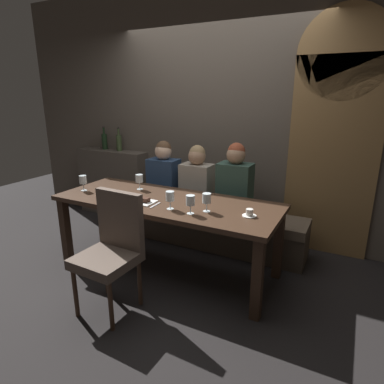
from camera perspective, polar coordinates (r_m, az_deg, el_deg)
ground at (r=3.46m, az=-4.26°, el=-13.08°), size 9.00×9.00×0.00m
back_wall_tiled at (r=4.10m, az=4.45°, el=13.62°), size 6.00×0.12×3.00m
arched_door at (r=3.72m, az=23.75°, el=9.89°), size 0.90×0.05×2.55m
back_counter at (r=4.93m, az=-13.50°, el=1.66°), size 1.10×0.28×0.95m
dining_table at (r=3.19m, az=-4.51°, el=-2.86°), size 2.20×0.84×0.74m
banquette_bench at (r=3.91m, az=1.04°, el=-5.66°), size 2.50×0.44×0.45m
chair_near_side at (r=2.73m, az=-13.77°, el=-8.94°), size 0.46×0.46×0.98m
diner_redhead at (r=3.96m, az=-4.96°, el=3.26°), size 0.36×0.24×0.74m
diner_bearded at (r=3.77m, az=0.86°, el=2.45°), size 0.36×0.24×0.72m
diner_far_end at (r=3.53m, az=7.51°, el=1.86°), size 0.36×0.24×0.78m
wine_bottle_dark_red at (r=4.93m, az=-15.04°, el=8.62°), size 0.08×0.08×0.33m
wine_bottle_pale_label at (r=4.74m, az=-12.63°, el=8.48°), size 0.08×0.08×0.33m
wine_glass_end_right at (r=2.75m, az=-0.28°, el=-1.62°), size 0.08×0.08×0.16m
wine_glass_far_right at (r=3.51m, az=-9.19°, el=2.28°), size 0.08×0.08×0.16m
wine_glass_center_back at (r=3.60m, az=-18.52°, el=2.00°), size 0.08×0.08×0.16m
wine_glass_far_left at (r=2.87m, az=-3.87°, el=-0.80°), size 0.08×0.08×0.16m
wine_glass_near_left at (r=2.81m, az=2.58°, el=-1.18°), size 0.08×0.08×0.16m
espresso_cup at (r=2.77m, az=10.00°, el=-3.69°), size 0.12×0.12×0.06m
dessert_plate at (r=3.09m, az=-8.29°, el=-1.63°), size 0.19×0.19×0.05m
fork_on_table at (r=3.01m, az=-6.39°, el=-2.32°), size 0.02×0.17×0.01m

